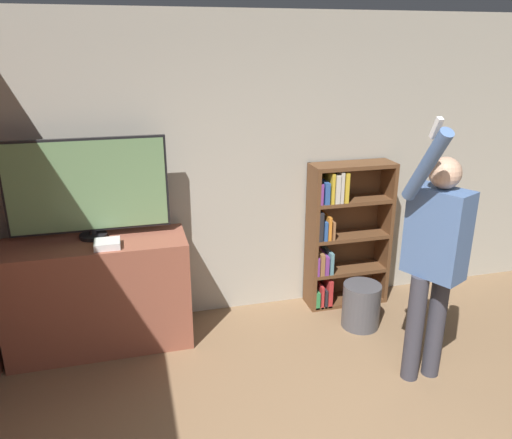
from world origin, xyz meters
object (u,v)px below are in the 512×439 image
(bookshelf, at_px, (341,235))
(waste_bin, at_px, (361,305))
(game_console, at_px, (107,244))
(television, at_px, (88,188))
(person, at_px, (435,252))

(bookshelf, relative_size, waste_bin, 3.42)
(game_console, relative_size, bookshelf, 0.14)
(television, distance_m, game_console, 0.48)
(game_console, xyz_separation_m, person, (2.26, -0.93, 0.08))
(game_console, relative_size, person, 0.10)
(waste_bin, bearing_deg, television, 170.20)
(game_console, relative_size, waste_bin, 0.48)
(bookshelf, distance_m, person, 1.31)
(game_console, height_order, waste_bin, game_console)
(bookshelf, xyz_separation_m, waste_bin, (0.01, -0.48, -0.50))
(television, xyz_separation_m, game_console, (0.11, -0.24, -0.39))
(bookshelf, distance_m, waste_bin, 0.69)
(game_console, height_order, bookshelf, bookshelf)
(television, height_order, person, person)
(waste_bin, bearing_deg, person, -80.81)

